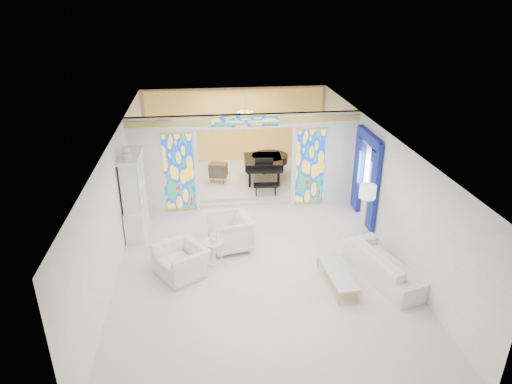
{
  "coord_description": "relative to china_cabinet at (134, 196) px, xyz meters",
  "views": [
    {
      "loc": [
        -1.25,
        -11.15,
        6.38
      ],
      "look_at": [
        0.12,
        0.2,
        1.28
      ],
      "focal_mm": 32.0,
      "sensor_mm": 36.0,
      "label": 1
    }
  ],
  "objects": [
    {
      "name": "chandelier",
      "position": [
        3.42,
        3.4,
        1.38
      ],
      "size": [
        0.48,
        0.48,
        0.3
      ],
      "primitive_type": "cylinder",
      "color": "gold",
      "rests_on": "ceiling"
    },
    {
      "name": "floor",
      "position": [
        3.22,
        -0.6,
        -1.17
      ],
      "size": [
        12.0,
        12.0,
        0.0
      ],
      "primitive_type": "plane",
      "color": "beige",
      "rests_on": "ground"
    },
    {
      "name": "stained_glass_right",
      "position": [
        5.25,
        1.29,
        0.13
      ],
      "size": [
        0.9,
        0.04,
        2.4
      ],
      "primitive_type": "cube",
      "color": "gold",
      "rests_on": "partition_wall"
    },
    {
      "name": "floor_lamp",
      "position": [
        6.13,
        -1.4,
        0.33
      ],
      "size": [
        0.57,
        0.57,
        1.75
      ],
      "rotation": [
        0.0,
        0.0,
        0.42
      ],
      "color": "gold",
      "rests_on": "floor"
    },
    {
      "name": "wall_left",
      "position": [
        -0.28,
        -0.6,
        0.33
      ],
      "size": [
        0.02,
        12.0,
        3.0
      ],
      "primitive_type": "cube",
      "color": "white",
      "rests_on": "floor"
    },
    {
      "name": "wall_right",
      "position": [
        6.72,
        -0.6,
        0.33
      ],
      "size": [
        0.02,
        12.0,
        3.0
      ],
      "primitive_type": "cube",
      "color": "white",
      "rests_on": "floor"
    },
    {
      "name": "ceiling",
      "position": [
        3.22,
        -0.6,
        1.83
      ],
      "size": [
        7.0,
        12.0,
        0.02
      ],
      "primitive_type": "cube",
      "color": "white",
      "rests_on": "wall_back"
    },
    {
      "name": "armchair_right",
      "position": [
        2.56,
        -1.15,
        -0.69
      ],
      "size": [
        1.24,
        1.22,
        0.95
      ],
      "primitive_type": "imported",
      "rotation": [
        0.0,
        0.0,
        -1.36
      ],
      "color": "white",
      "rests_on": "floor"
    },
    {
      "name": "vase",
      "position": [
        2.09,
        -1.86,
        -0.44
      ],
      "size": [
        0.2,
        0.2,
        0.17
      ],
      "primitive_type": "imported",
      "rotation": [
        0.0,
        0.0,
        0.3
      ],
      "color": "silver",
      "rests_on": "side_table"
    },
    {
      "name": "partition_wall",
      "position": [
        3.22,
        1.4,
        0.48
      ],
      "size": [
        7.0,
        0.22,
        3.0
      ],
      "color": "white",
      "rests_on": "floor"
    },
    {
      "name": "grand_piano",
      "position": [
        4.12,
        3.16,
        -0.32
      ],
      "size": [
        1.66,
        2.5,
        0.99
      ],
      "rotation": [
        0.0,
        0.0,
        -0.06
      ],
      "color": "black",
      "rests_on": "alcove_platform"
    },
    {
      "name": "wall_back",
      "position": [
        3.22,
        5.4,
        0.33
      ],
      "size": [
        7.0,
        0.02,
        3.0
      ],
      "primitive_type": "cube",
      "color": "white",
      "rests_on": "floor"
    },
    {
      "name": "china_cabinet",
      "position": [
        0.0,
        0.0,
        0.0
      ],
      "size": [
        0.56,
        1.46,
        2.72
      ],
      "color": "silver",
      "rests_on": "floor"
    },
    {
      "name": "alcove_platform",
      "position": [
        3.22,
        3.5,
        -1.08
      ],
      "size": [
        6.8,
        3.8,
        0.18
      ],
      "primitive_type": "cube",
      "color": "beige",
      "rests_on": "floor"
    },
    {
      "name": "wall_front",
      "position": [
        3.22,
        -6.6,
        0.33
      ],
      "size": [
        7.0,
        0.02,
        3.0
      ],
      "primitive_type": "cube",
      "color": "white",
      "rests_on": "floor"
    },
    {
      "name": "blue_drapes",
      "position": [
        6.62,
        0.1,
        0.41
      ],
      "size": [
        0.14,
        1.85,
        2.65
      ],
      "color": "navy",
      "rests_on": "wall_right"
    },
    {
      "name": "side_table",
      "position": [
        2.09,
        -1.86,
        -0.75
      ],
      "size": [
        0.61,
        0.61,
        0.64
      ],
      "rotation": [
        0.0,
        0.0,
        0.2
      ],
      "color": "silver",
      "rests_on": "floor"
    },
    {
      "name": "gold_curtain_back",
      "position": [
        3.22,
        5.28,
        0.33
      ],
      "size": [
        6.7,
        0.1,
        2.9
      ],
      "primitive_type": "cube",
      "color": "#F4B755",
      "rests_on": "wall_back"
    },
    {
      "name": "stained_glass_left",
      "position": [
        1.19,
        1.29,
        0.13
      ],
      "size": [
        0.9,
        0.04,
        2.4
      ],
      "primitive_type": "cube",
      "color": "gold",
      "rests_on": "partition_wall"
    },
    {
      "name": "armchair_left",
      "position": [
        1.29,
        -2.22,
        -0.79
      ],
      "size": [
        1.49,
        1.53,
        0.76
      ],
      "primitive_type": "imported",
      "rotation": [
        0.0,
        0.0,
        -1.0
      ],
      "color": "silver",
      "rests_on": "floor"
    },
    {
      "name": "stained_glass_transom",
      "position": [
        3.22,
        1.29,
        1.65
      ],
      "size": [
        2.0,
        0.04,
        0.34
      ],
      "primitive_type": "cube",
      "color": "gold",
      "rests_on": "partition_wall"
    },
    {
      "name": "tv_console",
      "position": [
        2.42,
        3.06,
        -0.54
      ],
      "size": [
        0.69,
        0.57,
        0.69
      ],
      "rotation": [
        0.0,
        0.0,
        -0.33
      ],
      "color": "brown",
      "rests_on": "alcove_platform"
    },
    {
      "name": "coffee_table",
      "position": [
        4.93,
        -3.07,
        -0.83
      ],
      "size": [
        0.62,
        1.71,
        0.38
      ],
      "rotation": [
        0.0,
        0.0,
        0.06
      ],
      "color": "white",
      "rests_on": "floor"
    },
    {
      "name": "sofa",
      "position": [
        6.17,
        -2.92,
        -0.81
      ],
      "size": [
        1.58,
        2.63,
        0.72
      ],
      "primitive_type": "imported",
      "rotation": [
        0.0,
        0.0,
        1.84
      ],
      "color": "white",
      "rests_on": "floor"
    }
  ]
}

